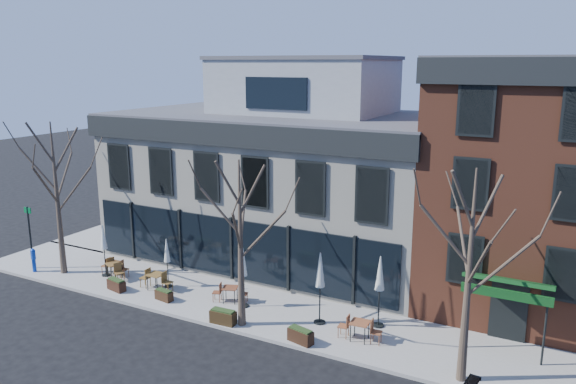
% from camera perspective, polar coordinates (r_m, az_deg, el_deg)
% --- Properties ---
extents(ground, '(120.00, 120.00, 0.00)m').
position_cam_1_polar(ground, '(28.89, -5.56, -9.23)').
color(ground, black).
rests_on(ground, ground).
extents(sidewalk_front, '(33.50, 4.70, 0.15)m').
position_cam_1_polar(sidewalk_front, '(25.61, -2.05, -12.01)').
color(sidewalk_front, gray).
rests_on(sidewalk_front, ground).
extents(sidewalk_side, '(4.50, 12.00, 0.15)m').
position_cam_1_polar(sidewalk_side, '(39.97, -14.36, -3.13)').
color(sidewalk_side, gray).
rests_on(sidewalk_side, ground).
extents(corner_building, '(18.39, 10.39, 11.10)m').
position_cam_1_polar(corner_building, '(31.67, -0.59, 1.75)').
color(corner_building, silver).
rests_on(corner_building, ground).
extents(red_brick_building, '(8.20, 11.78, 11.18)m').
position_cam_1_polar(red_brick_building, '(27.78, 23.46, 0.99)').
color(red_brick_building, brown).
rests_on(red_brick_building, ground).
extents(tree_corner, '(3.93, 3.98, 7.92)m').
position_cam_1_polar(tree_corner, '(30.87, -22.40, -0.44)').
color(tree_corner, '#382B21').
rests_on(tree_corner, sidewalk_front).
extents(tree_mid, '(3.50, 3.55, 7.04)m').
position_cam_1_polar(tree_mid, '(22.97, -4.84, -5.07)').
color(tree_mid, '#382B21').
rests_on(tree_mid, sidewalk_front).
extents(tree_right, '(3.72, 3.77, 7.48)m').
position_cam_1_polar(tree_right, '(19.78, 17.91, -8.01)').
color(tree_right, '#382B21').
rests_on(tree_right, sidewalk_front).
extents(sign_pole, '(0.50, 0.10, 3.40)m').
position_cam_1_polar(sign_pole, '(32.76, -24.74, -3.85)').
color(sign_pole, black).
rests_on(sign_pole, sidewalk_front).
extents(call_box, '(0.26, 0.26, 1.30)m').
position_cam_1_polar(call_box, '(32.53, -24.44, -6.23)').
color(call_box, '#0B3099').
rests_on(call_box, sidewalk_front).
extents(cafe_set_0, '(1.81, 1.14, 0.94)m').
position_cam_1_polar(cafe_set_0, '(30.25, -17.24, -7.45)').
color(cafe_set_0, brown).
rests_on(cafe_set_0, sidewalk_front).
extents(cafe_set_1, '(1.65, 0.68, 0.87)m').
position_cam_1_polar(cafe_set_1, '(30.57, -17.17, -7.30)').
color(cafe_set_1, brown).
rests_on(cafe_set_1, sidewalk_front).
extents(cafe_set_2, '(1.84, 0.75, 0.97)m').
position_cam_1_polar(cafe_set_2, '(28.24, -13.25, -8.65)').
color(cafe_set_2, brown).
rests_on(cafe_set_2, sidewalk_front).
extents(cafe_set_3, '(1.70, 0.97, 0.88)m').
position_cam_1_polar(cafe_set_3, '(26.28, -5.90, -10.14)').
color(cafe_set_3, brown).
rests_on(cafe_set_3, sidewalk_front).
extents(cafe_set_5, '(1.82, 0.77, 0.95)m').
position_cam_1_polar(cafe_set_5, '(23.00, 7.29, -13.60)').
color(cafe_set_5, brown).
rests_on(cafe_set_5, sidewalk_front).
extents(umbrella_0, '(0.44, 0.44, 2.75)m').
position_cam_1_polar(umbrella_0, '(30.22, -18.25, -4.63)').
color(umbrella_0, black).
rests_on(umbrella_0, sidewalk_front).
extents(umbrella_1, '(0.39, 0.39, 2.45)m').
position_cam_1_polar(umbrella_1, '(28.01, -12.20, -6.09)').
color(umbrella_1, black).
rests_on(umbrella_1, sidewalk_front).
extents(umbrella_2, '(0.45, 0.45, 2.82)m').
position_cam_1_polar(umbrella_2, '(25.20, -4.59, -7.38)').
color(umbrella_2, black).
rests_on(umbrella_2, sidewalk_front).
extents(umbrella_3, '(0.50, 0.50, 3.13)m').
position_cam_1_polar(umbrella_3, '(23.54, 3.29, -8.29)').
color(umbrella_3, black).
rests_on(umbrella_3, sidewalk_front).
extents(umbrella_4, '(0.49, 0.49, 3.08)m').
position_cam_1_polar(umbrella_4, '(23.55, 9.32, -8.53)').
color(umbrella_4, black).
rests_on(umbrella_4, sidewalk_front).
extents(planter_0, '(1.07, 0.59, 0.57)m').
position_cam_1_polar(planter_0, '(28.70, -17.04, -8.99)').
color(planter_0, black).
rests_on(planter_0, sidewalk_front).
extents(planter_1, '(0.94, 0.48, 0.51)m').
position_cam_1_polar(planter_1, '(27.03, -12.49, -10.18)').
color(planter_1, black).
rests_on(planter_1, sidewalk_front).
extents(planter_2, '(1.14, 0.50, 0.62)m').
position_cam_1_polar(planter_2, '(24.37, -6.61, -12.46)').
color(planter_2, '#332311').
rests_on(planter_2, sidewalk_front).
extents(planter_3, '(1.12, 0.65, 0.59)m').
position_cam_1_polar(planter_3, '(22.75, 1.29, -14.36)').
color(planter_3, black).
rests_on(planter_3, sidewalk_front).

